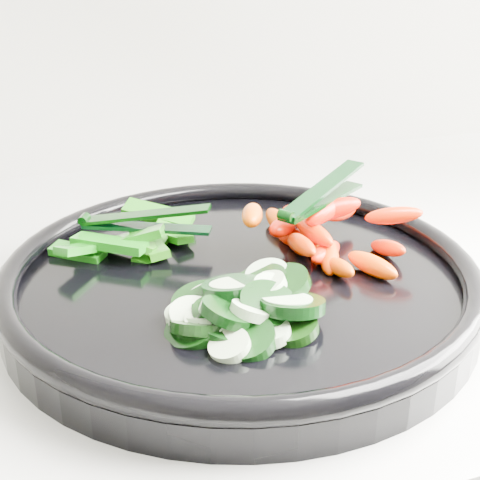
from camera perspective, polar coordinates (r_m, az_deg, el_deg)
name	(u,v)px	position (r m, az deg, el deg)	size (l,w,h in m)	color
veggie_tray	(240,280)	(0.53, 0.00, -3.41)	(0.45, 0.45, 0.04)	black
cucumber_pile	(238,309)	(0.46, -0.19, -5.93)	(0.12, 0.12, 0.04)	black
carrot_pile	(318,230)	(0.57, 6.66, 0.85)	(0.15, 0.17, 0.05)	red
pepper_pile	(134,239)	(0.58, -9.03, 0.06)	(0.13, 0.10, 0.04)	#196809
tong_carrot	(321,196)	(0.56, 6.90, 3.76)	(0.10, 0.07, 0.02)	black
tong_pepper	(142,221)	(0.57, -8.35, 1.62)	(0.11, 0.06, 0.02)	black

